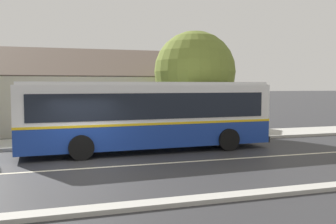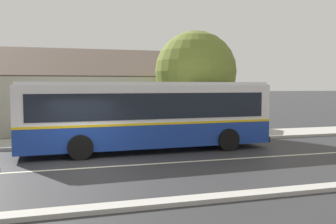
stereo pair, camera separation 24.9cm
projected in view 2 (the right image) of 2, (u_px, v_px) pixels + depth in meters
ground_plane at (85, 168)px, 13.30m from camera, size 300.00×300.00×0.00m
sidewalk_far at (77, 142)px, 19.03m from camera, size 60.00×3.00×0.15m
curb_near at (101, 209)px, 8.76m from camera, size 60.00×0.50×0.12m
lane_divider_stripe at (85, 168)px, 13.30m from camera, size 60.00×0.16×0.01m
community_building at (35, 101)px, 25.00m from camera, size 22.51×8.50×6.48m
transit_bus at (147, 114)px, 16.80m from camera, size 11.29×3.02×3.09m
street_tree_primary at (193, 74)px, 21.34m from camera, size 4.63×4.63×6.03m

